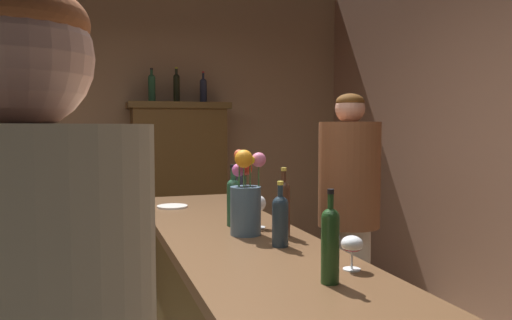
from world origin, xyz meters
TOP-DOWN VIEW (x-y plane):
  - wall_back at (0.00, 3.02)m, footprint 4.99×0.12m
  - display_cabinet at (0.67, 2.73)m, footprint 0.95×0.40m
  - wine_bottle_pinot at (0.73, 0.15)m, footprint 0.06×0.06m
  - wine_bottle_riesling at (0.64, -0.04)m, footprint 0.07×0.07m
  - wine_bottle_syrah at (0.61, -0.55)m, footprint 0.06×0.06m
  - wine_bottle_merlot at (0.57, 0.45)m, footprint 0.07×0.07m
  - wine_bottle_rose at (0.76, 0.95)m, footprint 0.07×0.07m
  - wine_glass_front at (0.76, -0.44)m, footprint 0.08×0.08m
  - wine_glass_mid at (0.68, 0.36)m, footprint 0.08×0.08m
  - flower_arrangement at (0.57, 0.23)m, footprint 0.17×0.15m
  - cheese_plate at (0.36, 1.13)m, footprint 0.19×0.19m
  - display_bottle_left at (0.42, 2.73)m, footprint 0.07×0.07m
  - display_bottle_midleft at (0.66, 2.73)m, footprint 0.06×0.06m
  - display_bottle_center at (0.91, 2.73)m, footprint 0.07×0.07m
  - bartender at (1.41, 0.75)m, footprint 0.39×0.39m

SIDE VIEW (x-z plane):
  - display_cabinet at x=0.67m, z-range 0.04..1.77m
  - bartender at x=1.41m, z-range 0.08..1.79m
  - cheese_plate at x=0.36m, z-range 1.00..1.01m
  - wine_glass_front at x=0.76m, z-range 1.02..1.15m
  - wine_glass_mid at x=0.68m, z-range 1.03..1.20m
  - wine_bottle_riesling at x=0.64m, z-range 0.98..1.26m
  - wine_bottle_syrah at x=0.61m, z-range 0.98..1.29m
  - wine_bottle_rose at x=0.76m, z-range 0.98..1.29m
  - wine_bottle_merlot at x=0.57m, z-range 0.98..1.29m
  - wine_bottle_pinot at x=0.73m, z-range 0.98..1.30m
  - flower_arrangement at x=0.57m, z-range 0.97..1.37m
  - wall_back at x=0.00m, z-range 0.00..2.96m
  - display_bottle_center at x=0.91m, z-range 1.72..2.02m
  - display_bottle_left at x=0.42m, z-range 1.72..2.04m
  - display_bottle_midleft at x=0.66m, z-range 1.72..2.05m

